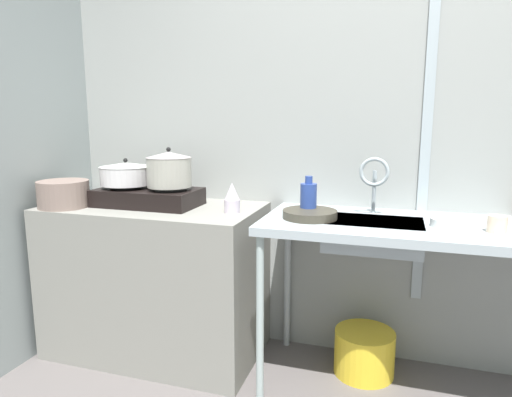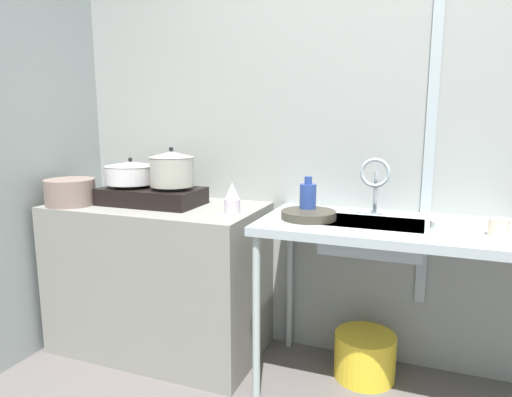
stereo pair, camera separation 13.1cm
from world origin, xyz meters
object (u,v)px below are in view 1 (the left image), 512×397
Objects in this scene: percolator at (232,198)px; sink_basin at (373,235)px; frying_pan at (310,214)px; bottle_by_sink at (308,199)px; faucet at (374,176)px; pot_on_right_burner at (169,169)px; pot_on_left_burner at (126,173)px; small_bowl_on_drainboard at (445,222)px; stove at (148,197)px; cup_by_rack at (497,224)px; pot_beside_stove at (64,194)px; bucket_on_floor at (364,352)px.

percolator is 0.34× the size of sink_basin.
bottle_by_sink is (-0.02, 0.06, 0.06)m from frying_pan.
faucet reaches higher than bottle_by_sink.
pot_on_right_burner is at bearing -179.00° from bottle_by_sink.
pot_on_right_burner is 1.09m from sink_basin.
small_bowl_on_drainboard is at bearing -1.02° from pot_on_left_burner.
stove is 0.90m from frying_pan.
cup_by_rack is 0.82m from bottle_by_sink.
faucet is at bearing 19.40° from bottle_by_sink.
small_bowl_on_drainboard is (0.32, -0.15, -0.18)m from faucet.
pot_beside_stove is at bearing -175.74° from small_bowl_on_drainboard.
sink_basin is at bearing -0.16° from pot_on_left_burner.
bucket_on_floor is at bearing 11.27° from percolator.
bottle_by_sink is at bearing 173.61° from cup_by_rack.
sink_basin is 1.46× the size of bucket_on_floor.
stove reaches higher than cup_by_rack.
faucet is 0.37m from frying_pan.
pot_on_left_burner is 1.83m from cup_by_rack.
percolator is at bearing -168.73° from bucket_on_floor.
pot_on_right_burner reaches higher than small_bowl_on_drainboard.
bottle_by_sink is at bearing -160.60° from faucet.
pot_on_left_burner is 1.01m from bottle_by_sink.
bucket_on_floor is (1.04, 0.10, -0.93)m from pot_on_right_burner.
faucet is at bearing 5.17° from pot_on_left_burner.
faucet reaches higher than pot_beside_stove.
pot_on_left_burner is 1.45× the size of bottle_by_sink.
pot_on_left_burner is 0.64m from percolator.
stove is 1.93× the size of faucet.
stove is at bearing 180.00° from pot_on_right_burner.
percolator is 0.54× the size of faucet.
faucet is at bearing 12.76° from percolator.
cup_by_rack is at bearing 2.53° from pot_beside_stove.
pot_on_left_burner reaches higher than cup_by_rack.
pot_beside_stove is 1.79m from bucket_on_floor.
cup_by_rack is 0.40× the size of bottle_by_sink.
pot_on_left_burner is at bearing -180.00° from stove.
pot_beside_stove is at bearing -174.46° from frying_pan.
percolator is 1.23× the size of small_bowl_on_drainboard.
pot_on_right_burner is 1.57m from cup_by_rack.
bottle_by_sink is at bearing 176.11° from small_bowl_on_drainboard.
bottle_by_sink is at bearing 176.92° from sink_basin.
stove is at bearing 0.00° from pot_on_left_burner.
bucket_on_floor is (0.29, 0.09, -0.81)m from bottle_by_sink.
percolator is at bearing 177.94° from cup_by_rack.
sink_basin is (1.32, -0.00, -0.24)m from pot_on_left_burner.
pot_on_left_burner is at bearing 176.82° from percolator.
pot_on_left_burner is 0.63× the size of sink_basin.
pot_on_left_burner is at bearing -174.83° from faucet.
pot_on_right_burner is at bearing 179.80° from sink_basin.
faucet reaches higher than cup_by_rack.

